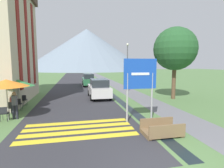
{
  "coord_description": "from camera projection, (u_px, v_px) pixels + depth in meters",
  "views": [
    {
      "loc": [
        -2.62,
        -4.65,
        3.24
      ],
      "look_at": [
        0.49,
        10.0,
        1.52
      ],
      "focal_mm": 28.0,
      "sensor_mm": 36.0,
      "label": 1
    }
  ],
  "objects": [
    {
      "name": "parked_car_far",
      "position": [
        88.0,
        80.0,
        26.07
      ],
      "size": [
        1.75,
        4.58,
        1.82
      ],
      "color": "#28663D",
      "rests_on": "ground_plane"
    },
    {
      "name": "tree_by_path",
      "position": [
        175.0,
        49.0,
        15.86
      ],
      "size": [
        3.9,
        3.9,
        6.57
      ],
      "color": "brown",
      "rests_on": "ground_plane"
    },
    {
      "name": "parked_car_near",
      "position": [
        99.0,
        88.0,
        16.71
      ],
      "size": [
        1.91,
        4.26,
        1.82
      ],
      "color": "silver",
      "rests_on": "ground_plane"
    },
    {
      "name": "drainage_channel",
      "position": [
        95.0,
        80.0,
        34.83
      ],
      "size": [
        0.6,
        60.0,
        0.0
      ],
      "color": "black",
      "rests_on": "ground_plane"
    },
    {
      "name": "person_standing_terrace",
      "position": [
        15.0,
        103.0,
        10.23
      ],
      "size": [
        0.32,
        0.32,
        1.63
      ],
      "color": "#282833",
      "rests_on": "ground_plane"
    },
    {
      "name": "mountain_distant",
      "position": [
        87.0,
        50.0,
        96.33
      ],
      "size": [
        66.77,
        66.77,
        22.35
      ],
      "color": "slate",
      "rests_on": "ground_plane"
    },
    {
      "name": "streetlamp",
      "position": [
        127.0,
        63.0,
        20.44
      ],
      "size": [
        0.28,
        0.28,
        5.63
      ],
      "color": "#515156",
      "rests_on": "ground_plane"
    },
    {
      "name": "cafe_umbrella_middle_green",
      "position": [
        18.0,
        83.0,
        12.3
      ],
      "size": [
        2.22,
        2.22,
        2.15
      ],
      "color": "#B7B2A8",
      "rests_on": "ground_plane"
    },
    {
      "name": "footpath",
      "position": [
        107.0,
        80.0,
        35.33
      ],
      "size": [
        2.2,
        60.0,
        0.01
      ],
      "color": "slate",
      "rests_on": "ground_plane"
    },
    {
      "name": "crosswalk_marking",
      "position": [
        79.0,
        129.0,
        8.67
      ],
      "size": [
        5.44,
        2.54,
        0.01
      ],
      "color": "yellow",
      "rests_on": "ground_plane"
    },
    {
      "name": "cafe_chair_near_right",
      "position": [
        12.0,
        107.0,
        11.15
      ],
      "size": [
        0.4,
        0.4,
        0.85
      ],
      "rotation": [
        0.0,
        0.0,
        -0.18
      ],
      "color": "#232328",
      "rests_on": "ground_plane"
    },
    {
      "name": "road",
      "position": [
        76.0,
        81.0,
        34.07
      ],
      "size": [
        6.4,
        60.0,
        0.01
      ],
      "color": "#2D2D33",
      "rests_on": "ground_plane"
    },
    {
      "name": "ground_plane",
      "position": [
        94.0,
        87.0,
        24.86
      ],
      "size": [
        160.0,
        160.0,
        0.0
      ],
      "primitive_type": "plane",
      "color": "#517542"
    },
    {
      "name": "road_sign",
      "position": [
        140.0,
        80.0,
        9.72
      ],
      "size": [
        1.9,
        0.11,
        3.53
      ],
      "color": "#9E9EA3",
      "rests_on": "ground_plane"
    },
    {
      "name": "cafe_chair_middle",
      "position": [
        18.0,
        103.0,
        12.22
      ],
      "size": [
        0.4,
        0.4,
        0.85
      ],
      "rotation": [
        0.0,
        0.0,
        0.28
      ],
      "color": "#232328",
      "rests_on": "ground_plane"
    },
    {
      "name": "cafe_umbrella_front_orange",
      "position": [
        6.0,
        83.0,
        9.89
      ],
      "size": [
        2.42,
        2.42,
        2.38
      ],
      "color": "#B7B2A8",
      "rests_on": "ground_plane"
    },
    {
      "name": "cafe_chair_far_right",
      "position": [
        24.0,
        99.0,
        13.58
      ],
      "size": [
        0.4,
        0.4,
        0.85
      ],
      "rotation": [
        0.0,
        0.0,
        -0.26
      ],
      "color": "#232328",
      "rests_on": "ground_plane"
    },
    {
      "name": "cafe_chair_far_left",
      "position": [
        21.0,
        100.0,
        13.47
      ],
      "size": [
        0.4,
        0.4,
        0.85
      ],
      "rotation": [
        0.0,
        0.0,
        0.28
      ],
      "color": "#232328",
      "rests_on": "ground_plane"
    },
    {
      "name": "person_seated_near",
      "position": [
        13.0,
        103.0,
        11.5
      ],
      "size": [
        0.32,
        0.32,
        1.27
      ],
      "color": "#282833",
      "rests_on": "ground_plane"
    },
    {
      "name": "footbridge",
      "position": [
        162.0,
        130.0,
        7.99
      ],
      "size": [
        1.7,
        1.1,
        0.65
      ],
      "color": "brown",
      "rests_on": "ground_plane"
    },
    {
      "name": "cafe_chair_nearest",
      "position": [
        4.0,
        113.0,
        9.85
      ],
      "size": [
        0.4,
        0.4,
        0.85
      ],
      "rotation": [
        0.0,
        0.0,
        0.15
      ],
      "color": "#232328",
      "rests_on": "ground_plane"
    }
  ]
}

